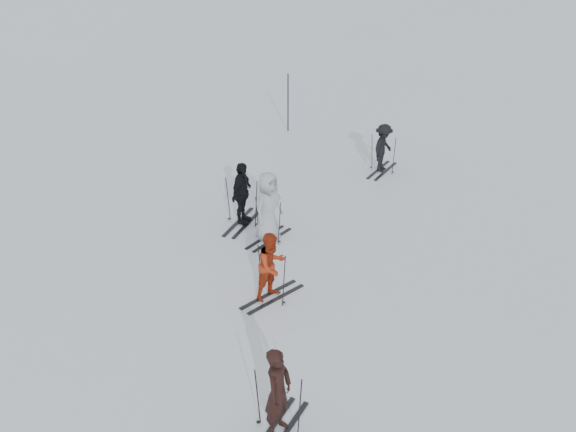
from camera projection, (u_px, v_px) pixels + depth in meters
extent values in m
plane|color=silver|center=(266.00, 269.00, 17.46)|extent=(120.00, 120.00, 0.00)
imported|color=black|center=(278.00, 393.00, 12.22)|extent=(0.47, 0.67, 1.72)
imported|color=#9A2A11|center=(272.00, 267.00, 15.99)|extent=(0.78, 0.91, 1.61)
imported|color=#9CA1A5|center=(268.00, 207.00, 18.36)|extent=(0.66, 0.95, 1.85)
imported|color=black|center=(242.00, 194.00, 19.17)|extent=(0.59, 1.08, 1.74)
imported|color=black|center=(383.00, 149.00, 22.36)|extent=(0.59, 0.99, 1.52)
cylinder|color=black|center=(288.00, 103.00, 25.44)|extent=(0.06, 0.06, 2.09)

